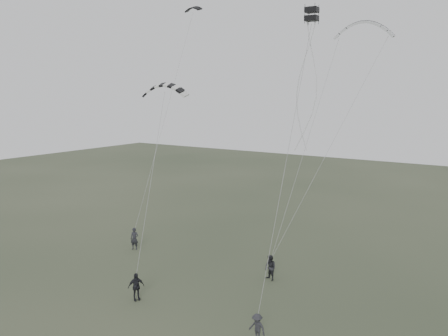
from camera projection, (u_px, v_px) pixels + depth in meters
The scene contains 9 objects.
ground at pixel (169, 297), 28.24m from camera, with size 140.00×140.00×0.00m, color #303B28.
flyer_left at pixel (134, 239), 36.89m from camera, with size 0.68×0.45×1.88m, color black.
flyer_right at pixel (270, 268), 30.68m from camera, with size 0.88×0.68×1.80m, color black.
flyer_center at pixel (136, 287), 27.67m from camera, with size 1.05×0.44×1.79m, color black.
flyer_far at pixel (257, 328), 22.99m from camera, with size 0.99×0.57×1.53m, color #25262A.
kite_dark_small at pixel (193, 7), 37.67m from camera, with size 1.68×0.50×0.54m, color black, non-canonical shape.
kite_pale_large at pixel (364, 22), 32.53m from camera, with size 4.42×0.99×1.78m, color #BABCBF, non-canonical shape.
kite_striped at pixel (165, 85), 32.19m from camera, with size 3.43×0.86×1.31m, color black, non-canonical shape.
kite_box at pixel (312, 14), 23.70m from camera, with size 0.66×0.66×0.73m, color black, non-canonical shape.
Camera 1 is at (17.47, -20.29, 12.78)m, focal length 35.00 mm.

